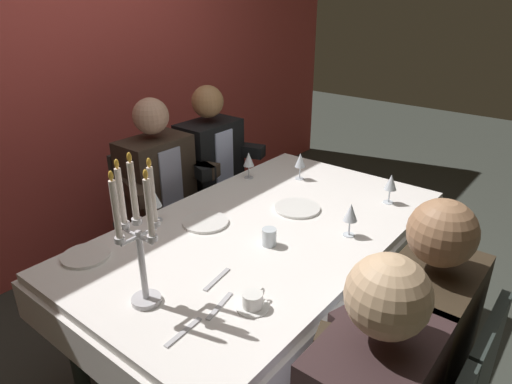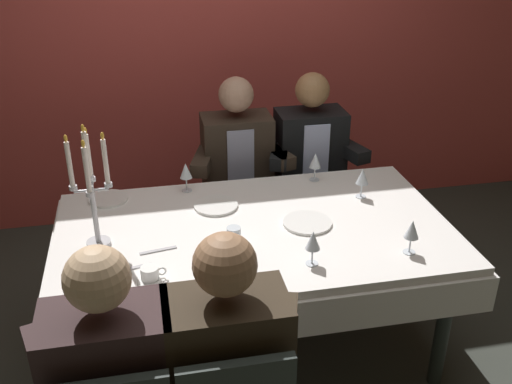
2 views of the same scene
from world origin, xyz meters
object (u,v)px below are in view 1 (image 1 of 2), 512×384
at_px(dining_table, 264,248).
at_px(candelabra, 139,236).
at_px(wine_glass_0, 300,161).
at_px(wine_glass_1, 391,183).
at_px(dinner_plate_2, 86,256).
at_px(water_tumbler_0, 269,237).
at_px(dinner_plate_0, 206,222).
at_px(coffee_cup_0, 253,301).
at_px(wine_glass_4, 155,199).
at_px(seated_diner_2, 156,180).
at_px(dinner_plate_1, 297,208).
at_px(wine_glass_3, 351,213).
at_px(seated_diner_3, 209,159).
at_px(wine_glass_2, 249,160).
at_px(seated_diner_1, 424,337).

xyz_separation_m(dining_table, candelabra, (-0.73, -0.01, 0.40)).
bearing_deg(wine_glass_0, wine_glass_1, -88.22).
xyz_separation_m(dinner_plate_2, water_tumbler_0, (0.58, -0.56, 0.03)).
relative_size(dinner_plate_0, wine_glass_0, 1.39).
distance_m(water_tumbler_0, coffee_cup_0, 0.45).
height_order(wine_glass_4, seated_diner_2, seated_diner_2).
height_order(dinner_plate_0, wine_glass_4, wine_glass_4).
height_order(dinner_plate_1, wine_glass_4, wine_glass_4).
xyz_separation_m(candelabra, dinner_plate_0, (0.58, 0.26, -0.27)).
distance_m(wine_glass_3, seated_diner_2, 1.26).
bearing_deg(dinner_plate_2, dining_table, -32.01).
xyz_separation_m(dining_table, seated_diner_3, (0.53, 0.89, 0.11)).
relative_size(dinner_plate_1, wine_glass_0, 1.47).
xyz_separation_m(wine_glass_2, water_tumbler_0, (-0.56, -0.58, -0.08)).
bearing_deg(water_tumbler_0, wine_glass_1, -17.46).
bearing_deg(candelabra, wine_glass_0, 9.21).
height_order(candelabra, wine_glass_4, candelabra).
bearing_deg(dining_table, wine_glass_2, 46.33).
xyz_separation_m(dinner_plate_1, coffee_cup_0, (-0.77, -0.32, 0.02)).
height_order(wine_glass_1, wine_glass_2, same).
height_order(wine_glass_3, seated_diner_1, seated_diner_1).
distance_m(candelabra, wine_glass_4, 0.68).
bearing_deg(water_tumbler_0, seated_diner_2, 79.40).
bearing_deg(dining_table, dinner_plate_2, 147.99).
bearing_deg(wine_glass_2, wine_glass_1, -76.26).
relative_size(seated_diner_2, seated_diner_3, 1.00).
bearing_deg(dinner_plate_2, seated_diner_1, -72.08).
distance_m(dinner_plate_2, wine_glass_4, 0.43).
bearing_deg(dinner_plate_1, wine_glass_0, 31.86).
xyz_separation_m(dinner_plate_1, seated_diner_1, (-0.53, -0.87, -0.01)).
relative_size(dinner_plate_1, wine_glass_1, 1.47).
bearing_deg(wine_glass_4, seated_diner_2, 50.32).
distance_m(dining_table, wine_glass_1, 0.77).
bearing_deg(wine_glass_3, dinner_plate_0, 118.82).
xyz_separation_m(wine_glass_1, wine_glass_3, (-0.46, -0.00, 0.00)).
height_order(water_tumbler_0, coffee_cup_0, water_tumbler_0).
height_order(wine_glass_1, seated_diner_2, seated_diner_2).
bearing_deg(water_tumbler_0, dining_table, 44.69).
relative_size(wine_glass_2, seated_diner_3, 0.13).
height_order(wine_glass_1, wine_glass_3, same).
distance_m(dining_table, water_tumbler_0, 0.23).
bearing_deg(wine_glass_2, seated_diner_1, -117.84).
bearing_deg(dinner_plate_0, dinner_plate_1, -32.87).
bearing_deg(dinner_plate_1, wine_glass_4, 138.40).
bearing_deg(wine_glass_0, wine_glass_2, 125.90).
xyz_separation_m(wine_glass_3, seated_diner_3, (0.35, 1.25, -0.12)).
bearing_deg(seated_diner_2, dinner_plate_0, -109.12).
bearing_deg(wine_glass_3, candelabra, 159.19).
relative_size(wine_glass_2, seated_diner_1, 0.13).
bearing_deg(dining_table, seated_diner_2, 85.69).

